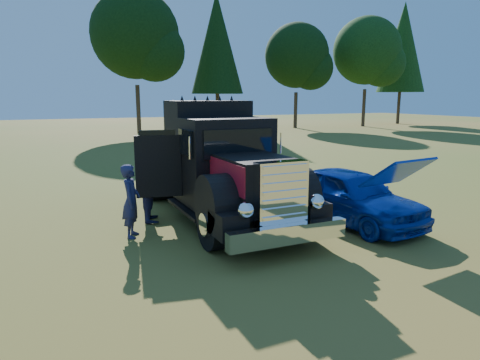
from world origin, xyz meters
name	(u,v)px	position (x,y,z in m)	size (l,w,h in m)	color
ground	(250,245)	(0.00, 0.00, 0.00)	(120.00, 120.00, 0.00)	#385C1B
treeline	(95,36)	(0.62, 29.06, 7.81)	(72.10, 19.12, 13.84)	#2D2116
diamond_t_truck	(220,170)	(0.24, 2.19, 1.28)	(3.37, 7.16, 3.00)	black
hotrod_coupe	(350,195)	(3.02, 0.47, 0.69)	(2.08, 4.32, 1.89)	#0738AD
spectator_near	(131,201)	(-2.13, 1.64, 0.82)	(0.60, 0.39, 1.64)	#1B1C3F
spectator_far	(154,183)	(-1.36, 2.73, 0.96)	(0.93, 0.72, 1.91)	#1B1D41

